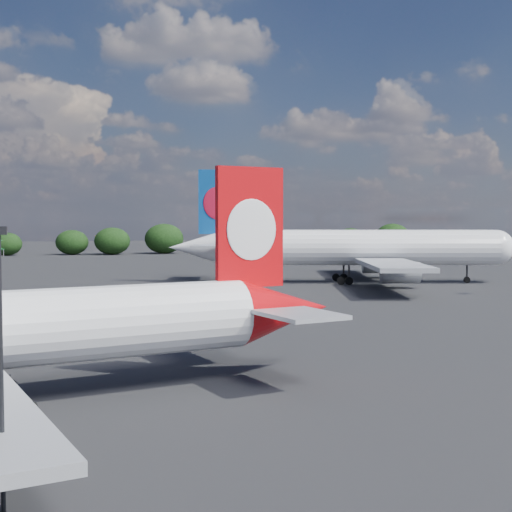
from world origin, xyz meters
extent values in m
plane|color=black|center=(0.00, 60.00, 0.00)|extent=(500.00, 500.00, 0.00)
cone|color=red|center=(18.24, 13.28, 4.31)|extent=(7.78, 5.94, 4.31)
cube|color=red|center=(15.74, 12.62, 9.84)|extent=(4.70, 1.63, 7.77)
ellipsoid|color=white|center=(15.81, 12.37, 9.68)|extent=(3.55, 1.10, 3.97)
ellipsoid|color=white|center=(15.67, 12.87, 9.68)|extent=(3.55, 1.10, 3.97)
cube|color=#AAACB2|center=(17.79, 8.25, 4.66)|extent=(5.08, 6.00, 0.26)
cube|color=#AAACB2|center=(15.36, 17.43, 4.66)|extent=(5.08, 6.00, 0.26)
cylinder|color=black|center=(1.39, 6.13, 1.29)|extent=(0.30, 0.30, 2.16)
cylinder|color=black|center=(1.39, 6.13, 0.47)|extent=(1.02, 0.62, 0.95)
cylinder|color=black|center=(2.31, 6.37, 0.47)|extent=(1.02, 0.62, 0.95)
cylinder|color=black|center=(0.98, 11.38, 0.47)|extent=(1.02, 0.62, 0.95)
cylinder|color=white|center=(49.08, 75.17, 5.75)|extent=(43.76, 16.11, 5.75)
sphere|color=white|center=(70.26, 69.90, 5.75)|extent=(6.96, 6.96, 5.75)
cone|color=white|center=(23.43, 81.54, 5.75)|extent=(10.31, 7.79, 5.75)
cube|color=navy|center=(26.78, 80.71, 13.10)|extent=(6.27, 2.08, 10.34)
ellipsoid|color=red|center=(26.69, 80.38, 12.89)|extent=(4.74, 1.39, 5.29)
ellipsoid|color=red|center=(26.86, 81.05, 12.89)|extent=(4.74, 1.39, 5.29)
cube|color=#AAACB2|center=(24.13, 74.86, 6.20)|extent=(6.68, 7.94, 0.34)
cube|color=#AAACB2|center=(27.19, 87.12, 6.20)|extent=(6.68, 7.94, 0.34)
cube|color=#AAACB2|center=(47.70, 60.12, 3.91)|extent=(12.79, 24.10, 0.63)
cube|color=#AAACB2|center=(54.91, 89.11, 3.91)|extent=(12.79, 24.10, 0.63)
cylinder|color=#AAACB2|center=(51.32, 65.14, 2.41)|extent=(6.32, 4.40, 3.10)
cube|color=#AAACB2|center=(51.32, 65.14, 3.22)|extent=(2.54, 0.94, 1.38)
cylinder|color=#AAACB2|center=(55.76, 82.98, 2.41)|extent=(6.32, 4.40, 3.10)
cube|color=#AAACB2|center=(55.76, 82.98, 3.22)|extent=(2.54, 0.94, 1.38)
cylinder|color=black|center=(46.01, 72.37, 1.72)|extent=(0.39, 0.39, 2.87)
cylinder|color=black|center=(46.01, 72.37, 0.63)|extent=(1.35, 0.81, 1.26)
cylinder|color=black|center=(44.79, 72.68, 0.63)|extent=(1.35, 0.81, 1.26)
cylinder|color=black|center=(47.68, 79.07, 1.72)|extent=(0.39, 0.39, 2.87)
cylinder|color=black|center=(47.68, 79.07, 0.63)|extent=(1.35, 0.81, 1.26)
cylinder|color=black|center=(46.45, 79.37, 0.63)|extent=(1.35, 0.81, 1.26)
cylinder|color=black|center=(65.80, 71.01, 1.67)|extent=(0.33, 0.33, 2.87)
cylinder|color=black|center=(65.80, 71.01, 0.52)|extent=(1.10, 0.64, 1.03)
cylinder|color=black|center=(2.42, -7.05, 4.92)|extent=(0.16, 0.16, 9.84)
cylinder|color=gray|center=(-15.50, 176.00, 1.00)|extent=(0.20, 0.20, 2.00)
cube|color=yellow|center=(12.00, 182.00, 4.00)|extent=(5.00, 0.30, 3.00)
cylinder|color=gray|center=(12.00, 182.00, 1.25)|extent=(0.30, 0.30, 2.50)
ellipsoid|color=black|center=(-14.96, 179.11, 3.26)|extent=(8.49, 7.18, 6.53)
ellipsoid|color=black|center=(2.89, 179.72, 3.58)|extent=(9.30, 7.87, 7.16)
ellipsoid|color=black|center=(14.18, 177.24, 3.94)|extent=(10.24, 8.66, 7.87)
ellipsoid|color=black|center=(29.49, 180.09, 4.45)|extent=(11.57, 9.79, 8.90)
ellipsoid|color=black|center=(47.80, 178.07, 2.76)|extent=(7.19, 6.08, 5.53)
ellipsoid|color=black|center=(58.89, 176.29, 3.87)|extent=(10.05, 8.50, 7.73)
ellipsoid|color=black|center=(75.58, 182.82, 3.11)|extent=(8.09, 6.84, 6.22)
ellipsoid|color=black|center=(87.36, 176.73, 3.73)|extent=(9.70, 8.21, 7.46)
ellipsoid|color=black|center=(103.75, 181.52, 4.41)|extent=(11.48, 9.71, 8.83)
camera|label=1|loc=(5.05, -32.16, 10.38)|focal=50.00mm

